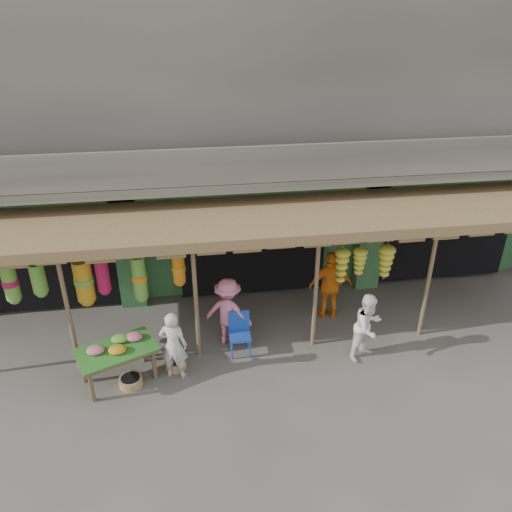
{
  "coord_description": "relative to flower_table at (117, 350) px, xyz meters",
  "views": [
    {
      "loc": [
        -1.56,
        -8.82,
        6.86
      ],
      "look_at": [
        -0.09,
        1.0,
        1.66
      ],
      "focal_mm": 35.0,
      "sensor_mm": 36.0,
      "label": 1
    }
  ],
  "objects": [
    {
      "name": "building",
      "position": [
        3.1,
        5.6,
        2.64
      ],
      "size": [
        16.4,
        6.8,
        7.0
      ],
      "color": "gray",
      "rests_on": "ground"
    },
    {
      "name": "awning",
      "position": [
        2.96,
        1.54,
        1.86
      ],
      "size": [
        14.0,
        2.7,
        2.79
      ],
      "color": "brown",
      "rests_on": "ground"
    },
    {
      "name": "person_shopper",
      "position": [
        2.28,
        0.89,
        0.07
      ],
      "size": [
        1.18,
        0.96,
        1.59
      ],
      "primitive_type": "imported",
      "rotation": [
        0.0,
        0.0,
        2.72
      ],
      "color": "#D37091",
      "rests_on": "ground"
    },
    {
      "name": "person_right",
      "position": [
        5.1,
        -0.04,
        0.03
      ],
      "size": [
        0.93,
        0.87,
        1.52
      ],
      "primitive_type": "imported",
      "rotation": [
        0.0,
        0.0,
        0.54
      ],
      "color": "white",
      "rests_on": "ground"
    },
    {
      "name": "ground",
      "position": [
        3.1,
        0.74,
        -0.72
      ],
      "size": [
        80.0,
        80.0,
        0.0
      ],
      "primitive_type": "plane",
      "color": "#514C47",
      "rests_on": "ground"
    },
    {
      "name": "blue_chair",
      "position": [
        2.48,
        0.55,
        -0.2
      ],
      "size": [
        0.46,
        0.47,
        0.95
      ],
      "rotation": [
        0.0,
        0.0,
        -0.03
      ],
      "color": "#1A43AD",
      "rests_on": "ground"
    },
    {
      "name": "basket_right",
      "position": [
        1.1,
        0.18,
        -0.63
      ],
      "size": [
        0.5,
        0.5,
        0.2
      ],
      "primitive_type": "cylinder",
      "rotation": [
        0.0,
        0.0,
        -0.15
      ],
      "color": "olive",
      "rests_on": "ground"
    },
    {
      "name": "person_vendor",
      "position": [
        4.74,
        1.54,
        0.14
      ],
      "size": [
        1.03,
        0.47,
        1.72
      ],
      "primitive_type": "imported",
      "rotation": [
        0.0,
        0.0,
        3.09
      ],
      "color": "orange",
      "rests_on": "ground"
    },
    {
      "name": "flower_table",
      "position": [
        0.0,
        0.0,
        0.0
      ],
      "size": [
        1.72,
        1.39,
        0.9
      ],
      "rotation": [
        0.0,
        0.0,
        0.4
      ],
      "color": "brown",
      "rests_on": "ground"
    },
    {
      "name": "basket_mid",
      "position": [
        0.21,
        -0.22,
        -0.64
      ],
      "size": [
        0.57,
        0.57,
        0.18
      ],
      "primitive_type": "cylinder",
      "rotation": [
        0.0,
        0.0,
        -0.27
      ],
      "color": "#A48A49",
      "rests_on": "ground"
    },
    {
      "name": "person_front",
      "position": [
        1.1,
        -0.06,
        0.03
      ],
      "size": [
        0.63,
        0.49,
        1.51
      ],
      "primitive_type": "imported",
      "rotation": [
        0.0,
        0.0,
        2.87
      ],
      "color": "beige",
      "rests_on": "ground"
    }
  ]
}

